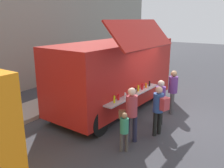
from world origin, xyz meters
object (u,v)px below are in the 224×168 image
(food_truck_main, at_px, (115,73))
(trash_bin, at_px, (116,74))
(customer_front_ordering, at_px, (160,99))
(customer_extra_browsing, at_px, (173,88))
(customer_mid_with_backpack, at_px, (159,106))
(customer_rear_waiting, at_px, (131,110))
(child_near_queue, at_px, (124,129))

(food_truck_main, xyz_separation_m, trash_bin, (3.75, 2.32, -1.07))
(customer_front_ordering, xyz_separation_m, customer_extra_browsing, (1.38, 0.03, 0.06))
(customer_mid_with_backpack, relative_size, customer_extra_browsing, 0.94)
(trash_bin, relative_size, customer_rear_waiting, 0.53)
(customer_mid_with_backpack, bearing_deg, child_near_queue, 92.18)
(trash_bin, bearing_deg, food_truck_main, -148.20)
(trash_bin, height_order, customer_front_ordering, customer_front_ordering)
(customer_front_ordering, distance_m, customer_extra_browsing, 1.39)
(trash_bin, relative_size, customer_mid_with_backpack, 0.55)
(customer_mid_with_backpack, bearing_deg, customer_rear_waiting, 76.17)
(food_truck_main, relative_size, customer_extra_browsing, 3.47)
(food_truck_main, relative_size, customer_mid_with_backpack, 3.68)
(customer_rear_waiting, distance_m, child_near_queue, 0.68)
(customer_rear_waiting, bearing_deg, food_truck_main, 10.61)
(customer_front_ordering, distance_m, child_near_queue, 2.16)
(food_truck_main, bearing_deg, customer_mid_with_backpack, -114.57)
(customer_mid_with_backpack, bearing_deg, customer_extra_browsing, -63.85)
(customer_rear_waiting, relative_size, child_near_queue, 1.46)
(customer_rear_waiting, bearing_deg, customer_mid_with_backpack, -63.71)
(food_truck_main, bearing_deg, child_near_queue, -140.39)
(food_truck_main, bearing_deg, customer_rear_waiting, -135.23)
(customer_front_ordering, distance_m, customer_rear_waiting, 1.57)
(trash_bin, distance_m, child_near_queue, 7.79)
(customer_rear_waiting, relative_size, customer_extra_browsing, 0.99)
(customer_front_ordering, height_order, child_near_queue, customer_front_ordering)
(customer_front_ordering, relative_size, customer_mid_with_backpack, 1.01)
(food_truck_main, bearing_deg, customer_extra_browsing, -66.77)
(food_truck_main, xyz_separation_m, customer_mid_with_backpack, (-1.27, -2.45, -0.52))
(customer_mid_with_backpack, distance_m, customer_rear_waiting, 1.01)
(trash_bin, bearing_deg, child_near_queue, -146.04)
(food_truck_main, relative_size, customer_rear_waiting, 3.49)
(child_near_queue, bearing_deg, trash_bin, -3.15)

